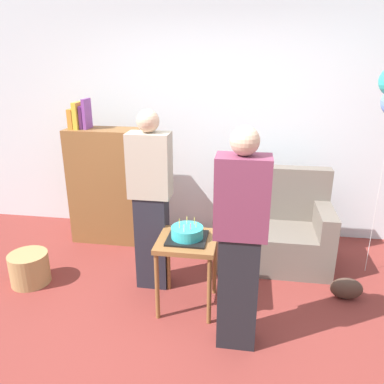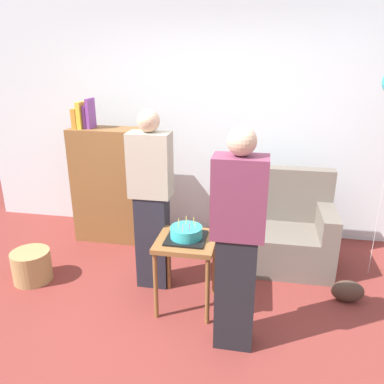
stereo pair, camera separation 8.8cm
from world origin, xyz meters
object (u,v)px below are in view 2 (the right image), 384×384
object	(u,v)px
side_table	(186,250)
birthday_cake	(186,233)
bookshelf	(110,184)
person_blowing_candles	(151,201)
wicker_basket	(32,266)
handbag	(347,291)
couch	(276,231)
person_holding_cake	(237,243)

from	to	relation	value
side_table	birthday_cake	world-z (taller)	birthday_cake
bookshelf	person_blowing_candles	bearing A→B (deg)	-48.50
bookshelf	side_table	world-z (taller)	bookshelf
bookshelf	wicker_basket	xyz separation A→B (m)	(-0.41, -1.02, -0.52)
side_table	handbag	size ratio (longest dim) A/B	2.26
couch	birthday_cake	bearing A→B (deg)	-129.49
side_table	person_holding_cake	world-z (taller)	person_holding_cake
person_blowing_candles	handbag	distance (m)	1.89
birthday_cake	handbag	bearing A→B (deg)	12.69
bookshelf	couch	bearing A→B (deg)	-6.46
person_blowing_candles	wicker_basket	bearing A→B (deg)	-161.86
couch	person_blowing_candles	size ratio (longest dim) A/B	0.67
bookshelf	birthday_cake	xyz separation A→B (m)	(1.12, -1.13, 0.01)
birthday_cake	person_holding_cake	distance (m)	0.60
person_blowing_candles	wicker_basket	distance (m)	1.36
person_blowing_candles	person_holding_cake	world-z (taller)	same
couch	person_blowing_candles	bearing A→B (deg)	-150.45
birthday_cake	person_blowing_candles	world-z (taller)	person_blowing_candles
bookshelf	wicker_basket	size ratio (longest dim) A/B	4.49
bookshelf	wicker_basket	bearing A→B (deg)	-111.83
couch	bookshelf	distance (m)	1.92
person_blowing_candles	handbag	bearing A→B (deg)	10.80
person_blowing_candles	handbag	size ratio (longest dim) A/B	5.82
wicker_basket	handbag	world-z (taller)	wicker_basket
couch	person_holding_cake	xyz separation A→B (m)	(-0.32, -1.30, 0.49)
couch	bookshelf	world-z (taller)	bookshelf
birthday_cake	handbag	size ratio (longest dim) A/B	1.14
bookshelf	person_holding_cake	distance (m)	2.17
couch	bookshelf	bearing A→B (deg)	173.54
bookshelf	side_table	bearing A→B (deg)	-45.18
person_holding_cake	bookshelf	bearing A→B (deg)	-23.17
side_table	person_blowing_candles	size ratio (longest dim) A/B	0.39
couch	wicker_basket	size ratio (longest dim) A/B	3.06
person_holding_cake	handbag	xyz separation A→B (m)	(0.94, 0.69, -0.73)
birthday_cake	person_holding_cake	xyz separation A→B (m)	(0.43, -0.38, 0.15)
person_holding_cake	side_table	bearing A→B (deg)	-20.31
bookshelf	person_holding_cake	size ratio (longest dim) A/B	0.99
birthday_cake	wicker_basket	distance (m)	1.62
couch	side_table	distance (m)	1.20
bookshelf	birthday_cake	distance (m)	1.59
bookshelf	side_table	xyz separation A→B (m)	(1.12, -1.13, -0.13)
person_blowing_candles	couch	bearing A→B (deg)	39.36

